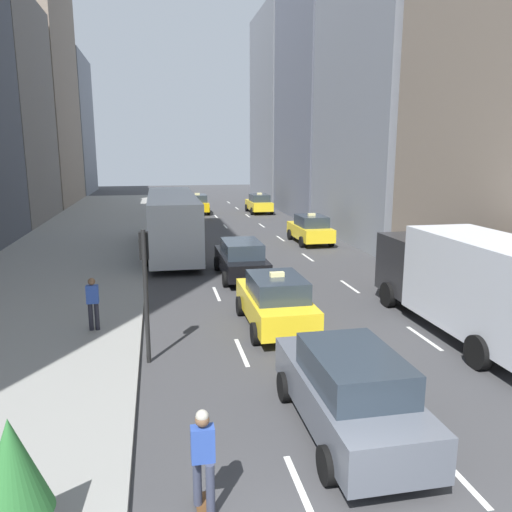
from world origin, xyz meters
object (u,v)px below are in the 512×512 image
at_px(taxi_lead, 259,203).
at_px(traffic_light_pole, 145,274).
at_px(sedan_black_near, 241,259).
at_px(skateboarder, 203,457).
at_px(pedestrian_mid_block, 93,301).
at_px(planter_with_shrub, 14,482).
at_px(taxi_second, 275,301).
at_px(sedan_silver_behind, 348,390).
at_px(city_bus, 172,221).
at_px(taxi_third, 197,204).
at_px(taxi_fourth, 310,229).
at_px(box_truck, 472,282).

xyz_separation_m(taxi_lead, traffic_light_pole, (-9.55, -31.97, 1.53)).
xyz_separation_m(sedan_black_near, traffic_light_pole, (-3.95, -8.51, 1.54)).
xyz_separation_m(skateboarder, pedestrian_mid_block, (-2.58, 8.42, 0.10)).
bearing_deg(planter_with_shrub, skateboarder, 7.87).
relative_size(taxi_second, planter_with_shrub, 2.26).
xyz_separation_m(taxi_second, sedan_silver_behind, (-0.00, -6.26, 0.03)).
bearing_deg(city_bus, pedestrian_mid_block, -102.64).
distance_m(taxi_second, sedan_silver_behind, 6.26).
bearing_deg(sedan_black_near, taxi_third, 90.00).
bearing_deg(sedan_silver_behind, skateboarder, -150.56).
distance_m(city_bus, traffic_light_pole, 14.89).
relative_size(taxi_lead, taxi_fourth, 1.00).
height_order(taxi_lead, taxi_fourth, same).
distance_m(sedan_black_near, skateboarder, 14.88).
bearing_deg(city_bus, planter_with_shrub, -97.51).
distance_m(taxi_third, taxi_fourth, 17.44).
xyz_separation_m(taxi_lead, box_truck, (0.00, -31.96, 0.83)).
bearing_deg(pedestrian_mid_block, sedan_silver_behind, -50.08).
xyz_separation_m(sedan_silver_behind, skateboarder, (-3.03, -1.71, 0.05)).
height_order(skateboarder, traffic_light_pole, traffic_light_pole).
bearing_deg(taxi_lead, box_truck, -90.00).
height_order(taxi_lead, traffic_light_pole, traffic_light_pole).
relative_size(sedan_silver_behind, pedestrian_mid_block, 2.87).
height_order(taxi_third, sedan_black_near, taxi_third).
xyz_separation_m(box_truck, skateboarder, (-8.63, -6.08, -0.75)).
relative_size(taxi_third, skateboarder, 2.52).
xyz_separation_m(taxi_second, taxi_fourth, (5.60, 14.27, 0.00)).
relative_size(box_truck, planter_with_shrub, 4.31).
bearing_deg(traffic_light_pole, taxi_fourth, 59.44).
bearing_deg(skateboarder, sedan_silver_behind, 29.44).
height_order(sedan_silver_behind, skateboarder, sedan_silver_behind).
bearing_deg(sedan_silver_behind, traffic_light_pole, 132.22).
xyz_separation_m(sedan_black_near, skateboarder, (-3.03, -14.57, 0.10)).
height_order(city_bus, box_truck, city_bus).
distance_m(taxi_second, taxi_third, 30.79).
bearing_deg(planter_with_shrub, pedestrian_mid_block, 89.99).
height_order(taxi_fourth, sedan_black_near, taxi_fourth).
xyz_separation_m(taxi_fourth, planter_with_shrub, (-11.21, -22.60, 0.27)).
bearing_deg(pedestrian_mid_block, traffic_light_pole, -54.77).
relative_size(taxi_second, sedan_silver_behind, 0.93).
bearing_deg(skateboarder, planter_with_shrub, -172.13).
xyz_separation_m(taxi_fourth, box_truck, (0.00, -16.16, 0.83)).
height_order(taxi_third, skateboarder, taxi_third).
bearing_deg(planter_with_shrub, taxi_second, 56.00).
bearing_deg(sedan_silver_behind, taxi_second, 90.00).
relative_size(city_bus, box_truck, 1.38).
relative_size(taxi_lead, city_bus, 0.38).
relative_size(sedan_silver_behind, skateboarder, 2.72).
bearing_deg(traffic_light_pole, taxi_third, 83.11).
distance_m(taxi_second, box_truck, 5.97).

